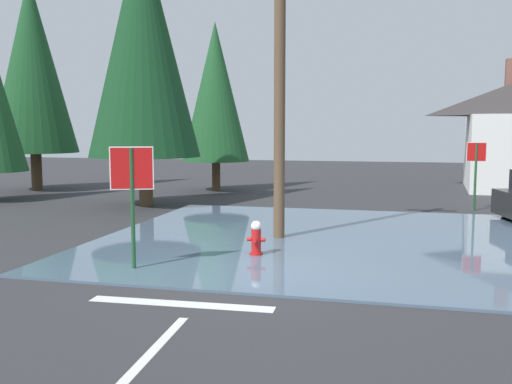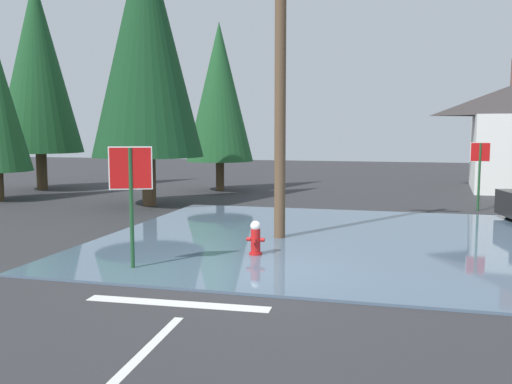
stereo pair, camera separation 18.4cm
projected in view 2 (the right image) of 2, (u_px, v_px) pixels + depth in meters
The scene contains 11 objects.
ground_plane at pixel (253, 274), 10.95m from camera, with size 80.00×80.00×0.10m, color #2D2D30.
flood_puddle at pixel (347, 240), 13.95m from camera, with size 12.18×10.26×0.05m, color #4C6075.
lane_stop_bar at pixel (177, 303), 8.89m from camera, with size 3.04×0.30×0.01m, color silver.
lane_center_stripe at pixel (131, 365), 6.55m from camera, with size 3.44×0.14×0.01m, color silver.
stop_sign_near at pixel (131, 181), 10.83m from camera, with size 0.79×0.32×2.45m.
fire_hydrant at pixel (256, 239), 12.15m from camera, with size 0.40×0.34×0.80m.
utility_pole at pixel (280, 61), 13.65m from camera, with size 1.60×0.28×8.55m.
stop_sign_far at pixel (480, 163), 18.97m from camera, with size 0.65×0.08×2.35m.
pine_tree_tall_left at pixel (37, 66), 25.35m from camera, with size 3.87×3.87×9.67m.
pine_tree_mid_left at pixel (219, 92), 25.04m from camera, with size 3.03×3.03×7.58m.
pine_tree_far_center at pixel (146, 42), 19.85m from camera, with size 4.01×4.01×10.02m.
Camera 2 is at (2.73, -10.35, 2.76)m, focal length 39.07 mm.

